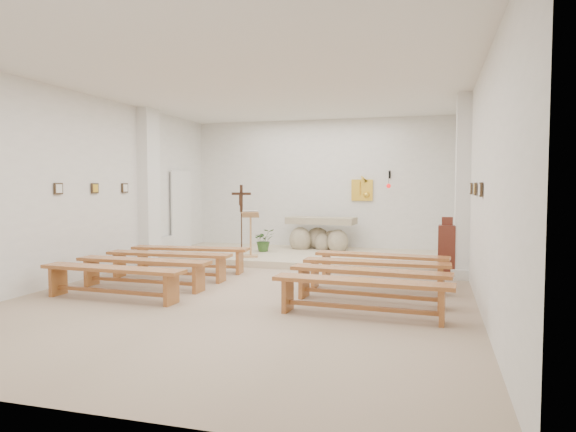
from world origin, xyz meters
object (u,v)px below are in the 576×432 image
(altar, at_px, (320,236))
(bench_right_front, at_px, (381,261))
(lectern, at_px, (251,234))
(crucifix_stand, at_px, (241,213))
(bench_right_fourth, at_px, (361,289))
(bench_right_second, at_px, (376,269))
(bench_right_third, at_px, (369,278))
(bench_left_fourth, at_px, (112,275))
(donation_pedestal, at_px, (447,251))
(bench_left_second, at_px, (169,259))
(bench_left_front, at_px, (190,253))
(bench_left_third, at_px, (143,267))

(altar, height_order, bench_right_front, altar)
(lectern, bearing_deg, bench_right_front, -41.23)
(bench_right_front, bearing_deg, crucifix_stand, 152.49)
(lectern, bearing_deg, bench_right_fourth, -69.24)
(altar, xyz_separation_m, bench_right_second, (1.86, -4.13, -0.11))
(altar, height_order, bench_right_third, altar)
(crucifix_stand, relative_size, bench_right_second, 0.67)
(lectern, height_order, bench_right_third, lectern)
(bench_left_fourth, bearing_deg, bench_right_third, 15.41)
(altar, distance_m, bench_left_fourth, 6.23)
(donation_pedestal, height_order, bench_left_second, donation_pedestal)
(bench_left_front, bearing_deg, bench_right_front, -5.31)
(bench_left_front, bearing_deg, bench_right_third, -29.81)
(bench_left_front, distance_m, bench_right_front, 3.87)
(bench_right_front, xyz_separation_m, bench_left_fourth, (-3.87, -2.64, 0.00))
(bench_left_front, bearing_deg, bench_left_second, -95.31)
(bench_right_second, distance_m, bench_right_third, 0.88)
(bench_left_third, xyz_separation_m, bench_right_fourth, (3.87, -0.88, 0.00))
(bench_right_fourth, bearing_deg, bench_left_front, 148.86)
(bench_left_third, bearing_deg, crucifix_stand, 87.45)
(bench_right_fourth, bearing_deg, altar, 110.72)
(crucifix_stand, distance_m, donation_pedestal, 5.10)
(donation_pedestal, bearing_deg, bench_right_fourth, -106.11)
(lectern, height_order, bench_left_front, lectern)
(bench_right_second, xyz_separation_m, bench_left_third, (-3.87, -0.88, 0.00))
(crucifix_stand, height_order, donation_pedestal, crucifix_stand)
(altar, relative_size, bench_right_second, 0.73)
(bench_right_third, bearing_deg, crucifix_stand, 137.51)
(bench_right_front, height_order, bench_left_third, same)
(crucifix_stand, xyz_separation_m, donation_pedestal, (4.81, -1.59, -0.58))
(bench_left_fourth, bearing_deg, bench_left_third, 92.58)
(altar, bearing_deg, bench_left_front, -117.55)
(donation_pedestal, relative_size, bench_right_second, 0.48)
(lectern, distance_m, donation_pedestal, 4.30)
(altar, relative_size, bench_left_third, 0.73)
(crucifix_stand, xyz_separation_m, bench_right_third, (3.64, -4.08, -0.71))
(crucifix_stand, height_order, bench_right_third, crucifix_stand)
(crucifix_stand, xyz_separation_m, bench_left_front, (-0.22, -2.32, -0.71))
(altar, xyz_separation_m, bench_right_fourth, (1.86, -5.89, -0.11))
(bench_left_front, height_order, bench_left_second, same)
(bench_right_front, bearing_deg, donation_pedestal, 36.73)
(donation_pedestal, xyz_separation_m, bench_right_third, (-1.17, -2.48, -0.13))
(lectern, height_order, bench_left_third, lectern)
(altar, bearing_deg, bench_left_third, -107.69)
(crucifix_stand, bearing_deg, bench_right_front, -32.30)
(bench_left_front, bearing_deg, crucifix_stand, 79.18)
(crucifix_stand, height_order, bench_right_front, crucifix_stand)
(altar, relative_size, crucifix_stand, 1.08)
(altar, xyz_separation_m, bench_left_fourth, (-2.01, -5.89, -0.11))
(bench_left_front, bearing_deg, donation_pedestal, 2.87)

